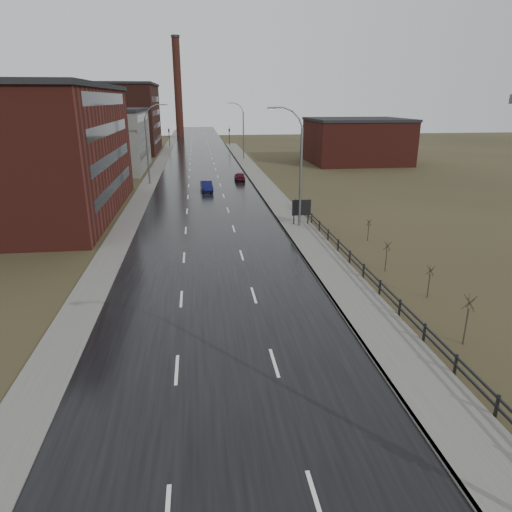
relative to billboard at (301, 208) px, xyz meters
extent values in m
cube|color=black|center=(-9.10, 23.43, -1.71)|extent=(14.00, 300.00, 0.06)
cube|color=#595651|center=(-0.50, -1.57, -1.65)|extent=(3.20, 180.00, 0.18)
cube|color=slate|center=(-2.02, -1.57, -1.65)|extent=(0.16, 180.00, 0.18)
cube|color=#595651|center=(-17.30, 23.43, -1.68)|extent=(2.40, 260.00, 0.12)
cube|color=#471914|center=(-30.10, 8.43, 4.76)|extent=(22.00, 28.00, 13.00)
cube|color=black|center=(-19.12, 8.43, 1.26)|extent=(0.06, 22.40, 1.20)
cube|color=black|center=(-19.12, 8.43, 4.26)|extent=(0.06, 22.40, 1.20)
cube|color=black|center=(-19.12, 8.43, 7.26)|extent=(0.06, 22.40, 1.20)
cube|color=black|center=(-19.12, 8.43, 10.26)|extent=(0.06, 22.40, 1.20)
cube|color=slate|center=(-27.10, 41.43, 3.26)|extent=(16.00, 20.00, 10.00)
cube|color=black|center=(-27.10, 41.43, 8.51)|extent=(16.32, 20.40, 0.50)
cube|color=black|center=(-19.12, 41.43, 1.26)|extent=(0.06, 16.00, 1.20)
cube|color=black|center=(-19.12, 41.43, 4.26)|extent=(0.06, 16.00, 1.20)
cube|color=black|center=(-19.12, 41.43, 7.26)|extent=(0.06, 16.00, 1.20)
cube|color=#331611|center=(-32.10, 71.43, 5.76)|extent=(26.00, 24.00, 15.00)
cube|color=black|center=(-32.10, 71.43, 13.51)|extent=(26.52, 24.48, 0.50)
cube|color=black|center=(-19.12, 71.43, 1.26)|extent=(0.06, 19.20, 1.20)
cube|color=black|center=(-19.12, 71.43, 4.26)|extent=(0.06, 19.20, 1.20)
cube|color=black|center=(-19.12, 71.43, 7.26)|extent=(0.06, 19.20, 1.20)
cube|color=black|center=(-19.12, 71.43, 10.26)|extent=(0.06, 19.20, 1.20)
cube|color=#471914|center=(21.20, 45.43, 2.26)|extent=(18.00, 16.00, 8.00)
cube|color=black|center=(21.20, 45.43, 6.51)|extent=(18.36, 16.32, 0.50)
cylinder|color=#331611|center=(-15.10, 113.43, 13.26)|extent=(2.40, 2.40, 30.00)
cylinder|color=black|center=(-15.10, 113.43, 28.56)|extent=(2.70, 2.70, 0.80)
cylinder|color=slate|center=(-0.30, -0.57, 3.01)|extent=(0.24, 0.24, 9.50)
cylinder|color=slate|center=(-0.47, -0.57, 8.16)|extent=(0.51, 0.14, 0.98)
cylinder|color=slate|center=(-0.94, -0.57, 8.88)|extent=(0.81, 0.14, 0.81)
cylinder|color=slate|center=(-1.66, -0.57, 9.35)|extent=(0.98, 0.14, 0.51)
cylinder|color=slate|center=(-2.50, -0.57, 9.52)|extent=(1.01, 0.14, 0.14)
cube|color=slate|center=(-3.19, -0.57, 9.47)|extent=(0.70, 0.28, 0.18)
cube|color=silver|center=(-3.19, -0.57, 9.37)|extent=(0.50, 0.20, 0.04)
cylinder|color=slate|center=(-17.10, 25.43, 3.01)|extent=(0.24, 0.24, 9.50)
cylinder|color=slate|center=(-16.93, 25.43, 8.16)|extent=(0.51, 0.14, 0.98)
cylinder|color=slate|center=(-16.46, 25.43, 8.88)|extent=(0.81, 0.14, 0.81)
cylinder|color=slate|center=(-15.74, 25.43, 9.35)|extent=(0.98, 0.14, 0.51)
cylinder|color=slate|center=(-14.90, 25.43, 9.52)|extent=(1.01, 0.14, 0.14)
cube|color=slate|center=(-14.21, 25.43, 9.47)|extent=(0.70, 0.28, 0.18)
cube|color=silver|center=(-14.21, 25.43, 9.37)|extent=(0.50, 0.20, 0.04)
cylinder|color=slate|center=(-0.30, 53.43, 3.01)|extent=(0.24, 0.24, 9.50)
cylinder|color=slate|center=(-0.47, 53.43, 8.16)|extent=(0.51, 0.14, 0.98)
cylinder|color=slate|center=(-0.94, 53.43, 8.88)|extent=(0.81, 0.14, 0.81)
cylinder|color=slate|center=(-1.66, 53.43, 9.35)|extent=(0.98, 0.14, 0.51)
cylinder|color=slate|center=(-2.50, 53.43, 9.52)|extent=(1.01, 0.14, 0.14)
cube|color=slate|center=(-3.19, 53.43, 9.47)|extent=(0.70, 0.28, 0.18)
cube|color=silver|center=(-3.19, 53.43, 9.37)|extent=(0.50, 0.20, 0.04)
cube|color=black|center=(1.20, -29.57, -1.19)|extent=(0.10, 0.10, 1.10)
cube|color=black|center=(1.20, -26.57, -1.19)|extent=(0.10, 0.10, 1.10)
cube|color=black|center=(1.20, -23.57, -1.19)|extent=(0.10, 0.10, 1.10)
cube|color=black|center=(1.20, -20.57, -1.19)|extent=(0.10, 0.10, 1.10)
cube|color=black|center=(1.20, -17.57, -1.19)|extent=(0.10, 0.10, 1.10)
cube|color=black|center=(1.20, -14.57, -1.19)|extent=(0.10, 0.10, 1.10)
cube|color=black|center=(1.20, -11.57, -1.19)|extent=(0.10, 0.10, 1.10)
cube|color=black|center=(1.20, -8.57, -1.19)|extent=(0.10, 0.10, 1.10)
cube|color=black|center=(1.20, -5.57, -1.19)|extent=(0.10, 0.10, 1.10)
cube|color=black|center=(1.20, -2.57, -1.19)|extent=(0.10, 0.10, 1.10)
cube|color=black|center=(1.20, 0.43, -1.19)|extent=(0.10, 0.10, 1.10)
cube|color=black|center=(1.20, 3.43, -1.19)|extent=(0.10, 0.10, 1.10)
cube|color=black|center=(1.20, 6.43, -1.19)|extent=(0.10, 0.10, 1.10)
cube|color=black|center=(1.20, -18.07, -0.79)|extent=(0.08, 53.00, 0.10)
cube|color=black|center=(1.20, -18.07, -1.19)|extent=(0.08, 53.00, 0.10)
cylinder|color=#382D23|center=(3.17, -23.97, -0.73)|extent=(0.08, 0.08, 2.03)
cylinder|color=#382D23|center=(3.22, -23.97, 0.59)|extent=(0.04, 0.68, 0.80)
cylinder|color=#382D23|center=(3.19, -23.93, 0.59)|extent=(0.64, 0.25, 0.81)
cylinder|color=#382D23|center=(3.13, -23.95, 0.59)|extent=(0.38, 0.57, 0.82)
cylinder|color=#382D23|center=(3.13, -24.00, 0.59)|extent=(0.38, 0.57, 0.82)
cylinder|color=#382D23|center=(3.19, -24.02, 0.59)|extent=(0.64, 0.25, 0.81)
cylinder|color=#382D23|center=(4.16, -18.18, -0.95)|extent=(0.08, 0.08, 1.58)
cylinder|color=#382D23|center=(4.21, -18.18, 0.07)|extent=(0.04, 0.54, 0.63)
cylinder|color=#382D23|center=(4.17, -18.14, 0.07)|extent=(0.51, 0.20, 0.63)
cylinder|color=#382D23|center=(4.12, -18.15, 0.07)|extent=(0.31, 0.45, 0.64)
cylinder|color=#382D23|center=(4.12, -18.21, 0.07)|extent=(0.31, 0.45, 0.64)
cylinder|color=#382D23|center=(4.17, -18.23, 0.07)|extent=(0.51, 0.20, 0.63)
cylinder|color=#382D23|center=(3.32, -13.38, -0.90)|extent=(0.08, 0.08, 1.68)
cylinder|color=#382D23|center=(3.37, -13.38, 0.19)|extent=(0.04, 0.57, 0.67)
cylinder|color=#382D23|center=(3.33, -13.33, 0.19)|extent=(0.54, 0.22, 0.67)
cylinder|color=#382D23|center=(3.28, -13.35, 0.19)|extent=(0.32, 0.48, 0.68)
cylinder|color=#382D23|center=(3.28, -13.41, 0.19)|extent=(0.32, 0.48, 0.68)
cylinder|color=#382D23|center=(3.33, -13.43, 0.19)|extent=(0.54, 0.22, 0.67)
cylinder|color=#382D23|center=(4.78, -5.86, -1.01)|extent=(0.08, 0.08, 1.46)
cylinder|color=#382D23|center=(4.83, -5.86, -0.07)|extent=(0.04, 0.50, 0.58)
cylinder|color=#382D23|center=(4.79, -5.82, -0.07)|extent=(0.47, 0.19, 0.59)
cylinder|color=#382D23|center=(4.73, -5.83, -0.07)|extent=(0.29, 0.42, 0.60)
cylinder|color=#382D23|center=(4.73, -5.89, -0.07)|extent=(0.29, 0.42, 0.60)
cylinder|color=#382D23|center=(4.79, -5.91, -0.07)|extent=(0.47, 0.19, 0.59)
cube|color=black|center=(-0.72, 0.06, -0.84)|extent=(0.10, 0.10, 1.80)
cube|color=black|center=(0.72, 0.06, -0.84)|extent=(0.10, 0.10, 1.80)
cube|color=silver|center=(0.00, 0.01, 0.09)|extent=(1.79, 0.08, 1.47)
cube|color=black|center=(0.00, -0.04, 0.09)|extent=(1.89, 0.04, 1.57)
cylinder|color=black|center=(-17.10, 83.43, 0.86)|extent=(0.16, 0.16, 5.20)
imported|color=black|center=(-17.10, 83.43, 3.01)|extent=(0.58, 2.73, 1.10)
sphere|color=#FF190C|center=(-17.10, 83.28, 3.31)|extent=(0.18, 0.18, 0.18)
cylinder|color=black|center=(-1.10, 83.43, 0.86)|extent=(0.16, 0.16, 5.20)
imported|color=black|center=(-1.10, 83.43, 3.01)|extent=(0.58, 2.73, 1.10)
sphere|color=#FF190C|center=(-1.10, 83.28, 3.31)|extent=(0.18, 0.18, 0.18)
imported|color=#0B0E3A|center=(-8.90, 18.93, -1.05)|extent=(1.73, 4.29, 1.38)
imported|color=#430B14|center=(-3.60, 27.02, -1.10)|extent=(1.62, 3.83, 1.29)
camera|label=1|loc=(-10.07, -43.21, 10.22)|focal=32.00mm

